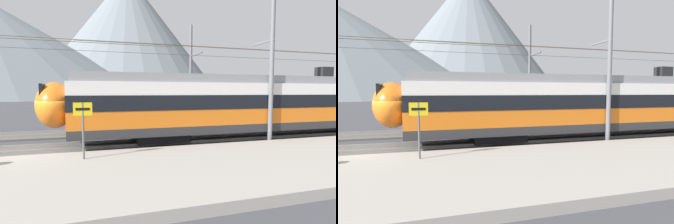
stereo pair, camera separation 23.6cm
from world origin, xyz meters
The scene contains 9 objects.
ground_plane centered at (0.00, 0.00, 0.00)m, with size 400.00×400.00×0.00m, color #424247.
platform_slab centered at (0.00, -4.48, 0.16)m, with size 120.00×6.60×0.32m, color #A39E93.
track_near centered at (0.00, 0.82, 0.07)m, with size 120.00×3.00×0.28m.
track_far centered at (0.00, 5.75, 0.07)m, with size 120.00×3.00×0.28m.
train_near_platform centered at (12.97, 0.82, 2.22)m, with size 26.14×3.03×4.27m.
catenary_mast_mid centered at (11.84, -0.73, 4.32)m, with size 40.09×1.95×8.41m.
catenary_mast_far_side centered at (10.60, 7.74, 4.37)m, with size 40.09×2.42×8.47m.
platform_sign centered at (1.98, -2.54, 1.93)m, with size 0.70×0.08×2.18m.
mountain_central_peak centered at (33.57, 194.35, 46.02)m, with size 141.26×141.26×92.04m, color slate.
Camera 2 is at (2.33, -13.29, 2.91)m, focal length 28.57 mm.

